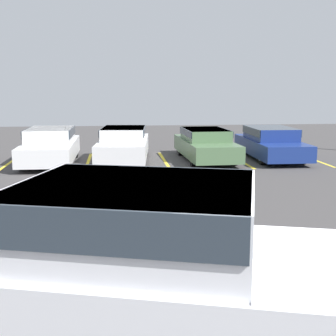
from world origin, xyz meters
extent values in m
cube|color=yellow|center=(-5.91, 13.32, 0.00)|extent=(0.12, 4.41, 0.01)
cube|color=yellow|center=(-3.01, 13.32, 0.00)|extent=(0.12, 4.41, 0.01)
cube|color=yellow|center=(-0.11, 13.32, 0.00)|extent=(0.12, 4.41, 0.01)
cube|color=yellow|center=(2.80, 13.32, 0.00)|extent=(0.12, 4.41, 0.01)
cube|color=yellow|center=(5.70, 13.32, 0.00)|extent=(0.12, 4.41, 0.01)
cube|color=silver|center=(-1.46, -0.10, 0.75)|extent=(6.50, 3.74, 0.98)
cube|color=silver|center=(-1.75, -0.01, 1.57)|extent=(2.67, 2.45, 0.66)
cube|color=#2D3842|center=(-1.75, -0.01, 1.72)|extent=(2.65, 2.50, 0.36)
cylinder|color=black|center=(-2.98, 1.26, 0.44)|extent=(0.93, 0.54, 0.88)
cylinder|color=#ADADB2|center=(-2.98, 1.26, 0.44)|extent=(0.55, 0.44, 0.48)
cube|color=silver|center=(-4.36, 13.17, 0.49)|extent=(1.81, 4.65, 0.63)
cube|color=silver|center=(-4.36, 13.26, 1.05)|extent=(1.58, 2.42, 0.49)
cube|color=#2D3842|center=(-4.36, 13.26, 1.15)|extent=(1.65, 2.37, 0.29)
cylinder|color=black|center=(-3.59, 11.82, 0.32)|extent=(0.23, 0.64, 0.64)
cylinder|color=#ADADB2|center=(-3.59, 11.82, 0.32)|extent=(0.24, 0.35, 0.35)
cylinder|color=black|center=(-5.12, 11.82, 0.32)|extent=(0.23, 0.64, 0.64)
cylinder|color=#ADADB2|center=(-5.12, 11.82, 0.32)|extent=(0.24, 0.35, 0.35)
cylinder|color=black|center=(-3.60, 14.52, 0.32)|extent=(0.23, 0.64, 0.64)
cylinder|color=#ADADB2|center=(-3.60, 14.52, 0.32)|extent=(0.24, 0.35, 0.35)
cylinder|color=black|center=(-5.13, 14.51, 0.32)|extent=(0.23, 0.64, 0.64)
cylinder|color=#ADADB2|center=(-5.13, 14.51, 0.32)|extent=(0.24, 0.35, 0.35)
cube|color=silver|center=(-1.66, 13.43, 0.50)|extent=(2.17, 4.79, 0.65)
cube|color=silver|center=(-1.65, 13.53, 1.05)|extent=(1.76, 2.55, 0.45)
cube|color=#2D3842|center=(-1.65, 13.53, 1.14)|extent=(1.83, 2.50, 0.27)
cylinder|color=black|center=(-1.03, 12.02, 0.33)|extent=(0.29, 0.67, 0.65)
cylinder|color=#ADADB2|center=(-1.03, 12.02, 0.33)|extent=(0.28, 0.38, 0.36)
cylinder|color=black|center=(-2.52, 12.16, 0.33)|extent=(0.29, 0.67, 0.65)
cylinder|color=#ADADB2|center=(-2.52, 12.16, 0.33)|extent=(0.28, 0.38, 0.36)
cylinder|color=black|center=(-0.79, 14.71, 0.33)|extent=(0.29, 0.67, 0.65)
cylinder|color=#ADADB2|center=(-0.79, 14.71, 0.33)|extent=(0.28, 0.38, 0.36)
cylinder|color=black|center=(-2.28, 14.84, 0.33)|extent=(0.29, 0.67, 0.65)
cylinder|color=#ADADB2|center=(-2.28, 14.84, 0.33)|extent=(0.28, 0.38, 0.36)
cube|color=#4C6B47|center=(1.49, 13.33, 0.48)|extent=(1.88, 4.74, 0.60)
cube|color=#4C6B47|center=(1.49, 13.43, 0.99)|extent=(1.60, 2.49, 0.42)
cube|color=#2D3842|center=(1.49, 13.43, 1.07)|extent=(1.66, 2.44, 0.25)
cylinder|color=black|center=(2.27, 12.00, 0.33)|extent=(0.24, 0.66, 0.66)
cylinder|color=#ADADB2|center=(2.27, 12.00, 0.33)|extent=(0.24, 0.37, 0.36)
cylinder|color=black|center=(0.80, 11.95, 0.33)|extent=(0.24, 0.66, 0.66)
cylinder|color=#ADADB2|center=(0.80, 11.95, 0.33)|extent=(0.24, 0.37, 0.36)
cylinder|color=black|center=(2.18, 14.72, 0.33)|extent=(0.24, 0.66, 0.66)
cylinder|color=#ADADB2|center=(2.18, 14.72, 0.33)|extent=(0.24, 0.37, 0.36)
cylinder|color=black|center=(0.71, 14.67, 0.33)|extent=(0.24, 0.66, 0.66)
cylinder|color=#ADADB2|center=(0.71, 14.67, 0.33)|extent=(0.24, 0.37, 0.36)
cube|color=navy|center=(4.11, 13.38, 0.47)|extent=(1.79, 4.75, 0.58)
cube|color=navy|center=(4.11, 13.48, 1.00)|extent=(1.56, 2.47, 0.47)
cube|color=#2D3842|center=(4.11, 13.48, 1.09)|extent=(1.63, 2.42, 0.28)
cylinder|color=black|center=(4.86, 12.00, 0.32)|extent=(0.21, 0.65, 0.64)
cylinder|color=#ADADB2|center=(4.86, 12.00, 0.32)|extent=(0.22, 0.36, 0.35)
cylinder|color=black|center=(3.34, 12.02, 0.32)|extent=(0.21, 0.65, 0.64)
cylinder|color=#ADADB2|center=(3.34, 12.02, 0.32)|extent=(0.22, 0.36, 0.35)
cylinder|color=black|center=(4.88, 14.75, 0.32)|extent=(0.21, 0.65, 0.64)
cylinder|color=#ADADB2|center=(4.88, 14.75, 0.32)|extent=(0.22, 0.36, 0.35)
cylinder|color=black|center=(3.36, 14.76, 0.32)|extent=(0.21, 0.65, 0.64)
cylinder|color=#ADADB2|center=(3.36, 14.76, 0.32)|extent=(0.22, 0.36, 0.35)
camera|label=1|loc=(-1.91, -4.32, 2.80)|focal=50.00mm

